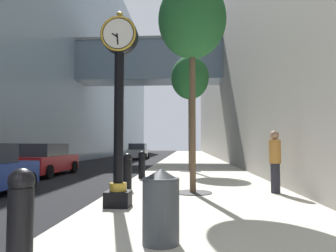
# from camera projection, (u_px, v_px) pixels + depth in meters

# --- Properties ---
(ground_plane) EXTENTS (110.00, 110.00, 0.00)m
(ground_plane) POSITION_uv_depth(u_px,v_px,m) (162.00, 162.00, 28.36)
(ground_plane) COLOR black
(ground_plane) RESTS_ON ground
(sidewalk_right) EXTENTS (5.38, 80.00, 0.14)m
(sidewalk_right) POSITION_uv_depth(u_px,v_px,m) (191.00, 160.00, 31.19)
(sidewalk_right) COLOR beige
(sidewalk_right) RESTS_ON ground
(building_block_left) EXTENTS (22.26, 80.00, 24.07)m
(building_block_left) POSITION_uv_depth(u_px,v_px,m) (49.00, 44.00, 32.76)
(building_block_left) COLOR #849EB2
(building_block_left) RESTS_ON ground
(building_block_right) EXTENTS (9.00, 80.00, 27.93)m
(building_block_right) POSITION_uv_depth(u_px,v_px,m) (263.00, 20.00, 31.58)
(building_block_right) COLOR gray
(building_block_right) RESTS_ON ground
(street_clock) EXTENTS (0.84, 0.55, 4.49)m
(street_clock) POSITION_uv_depth(u_px,v_px,m) (119.00, 98.00, 7.22)
(street_clock) COLOR black
(street_clock) RESTS_ON sidewalk_right
(bollard_nearest) EXTENTS (0.29, 0.29, 1.12)m
(bollard_nearest) POSITION_uv_depth(u_px,v_px,m) (21.00, 216.00, 3.55)
(bollard_nearest) COLOR black
(bollard_nearest) RESTS_ON sidewalk_right
(bollard_third) EXTENTS (0.29, 0.29, 1.12)m
(bollard_third) POSITION_uv_depth(u_px,v_px,m) (127.00, 170.00, 9.88)
(bollard_third) COLOR black
(bollard_third) RESTS_ON sidewalk_right
(bollard_fourth) EXTENTS (0.29, 0.29, 1.12)m
(bollard_fourth) POSITION_uv_depth(u_px,v_px,m) (142.00, 164.00, 13.04)
(bollard_fourth) COLOR black
(bollard_fourth) RESTS_ON sidewalk_right
(street_tree_near) EXTENTS (2.02, 2.02, 6.28)m
(street_tree_near) POSITION_uv_depth(u_px,v_px,m) (192.00, 21.00, 9.40)
(street_tree_near) COLOR #333335
(street_tree_near) RESTS_ON sidewalk_right
(street_tree_mid_near) EXTENTS (2.01, 2.01, 6.11)m
(street_tree_mid_near) POSITION_uv_depth(u_px,v_px,m) (190.00, 79.00, 16.81)
(street_tree_mid_near) COLOR #333335
(street_tree_mid_near) RESTS_ON sidewalk_right
(trash_bin) EXTENTS (0.53, 0.53, 1.05)m
(trash_bin) POSITION_uv_depth(u_px,v_px,m) (161.00, 205.00, 4.44)
(trash_bin) COLOR #383D42
(trash_bin) RESTS_ON sidewalk_right
(pedestrian_walking) EXTENTS (0.42, 0.42, 1.80)m
(pedestrian_walking) POSITION_uv_depth(u_px,v_px,m) (275.00, 159.00, 9.12)
(pedestrian_walking) COLOR #23232D
(pedestrian_walking) RESTS_ON sidewalk_right
(car_red_mid) EXTENTS (2.09, 4.70, 1.58)m
(car_red_mid) POSITION_uv_depth(u_px,v_px,m) (44.00, 160.00, 15.64)
(car_red_mid) COLOR #AD191E
(car_red_mid) RESTS_ON ground
(car_silver_far) EXTENTS (2.22, 4.42, 1.66)m
(car_silver_far) POSITION_uv_depth(u_px,v_px,m) (138.00, 151.00, 33.80)
(car_silver_far) COLOR #B7BABF
(car_silver_far) RESTS_ON ground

